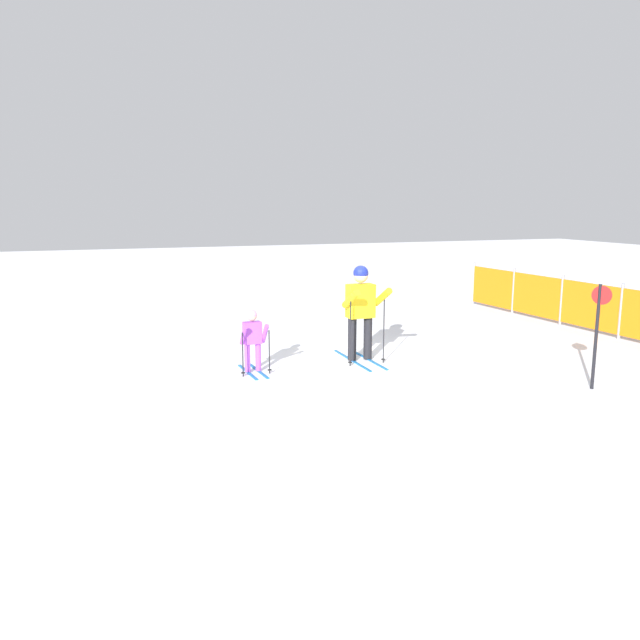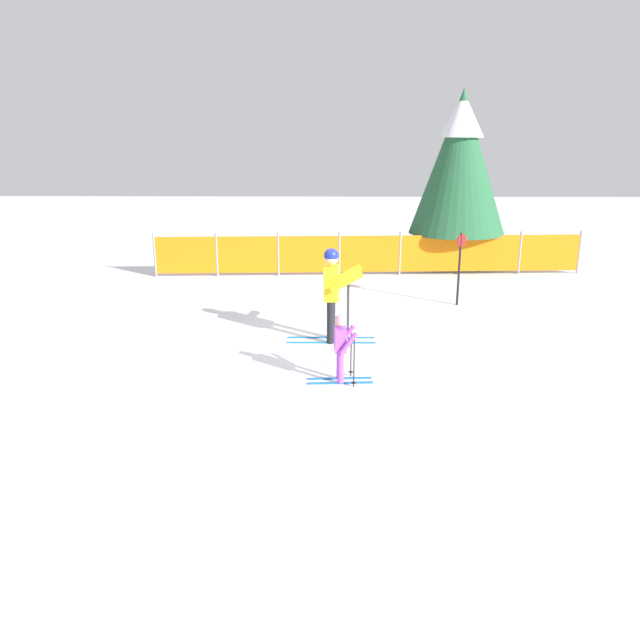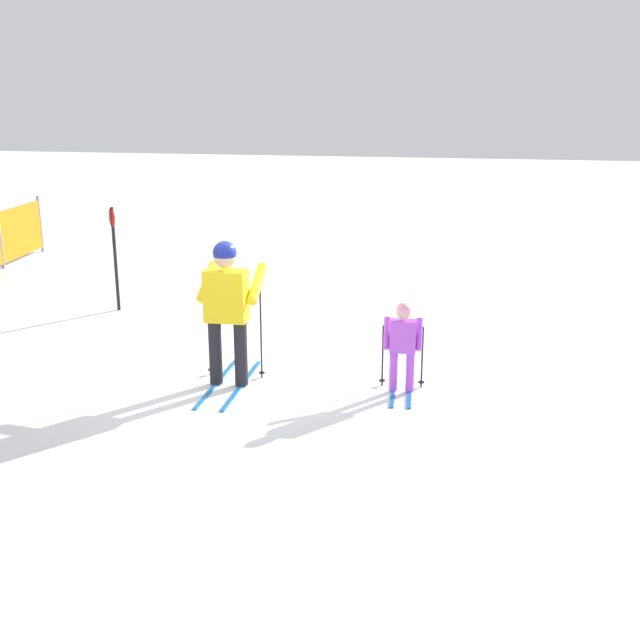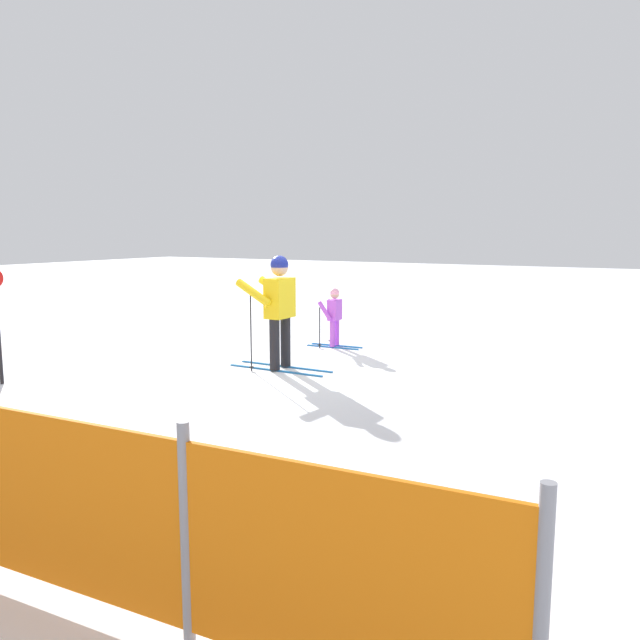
% 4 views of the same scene
% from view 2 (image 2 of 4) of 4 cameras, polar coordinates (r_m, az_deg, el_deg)
% --- Properties ---
extents(ground_plane, '(60.00, 60.00, 0.00)m').
position_cam_2_polar(ground_plane, '(11.14, 1.88, -2.12)').
color(ground_plane, white).
extents(skier_adult, '(1.59, 0.71, 1.68)m').
position_cam_2_polar(skier_adult, '(11.00, 1.18, 3.11)').
color(skier_adult, '#1966B2').
rests_on(skier_adult, ground_plane).
extents(skier_child, '(0.99, 0.52, 1.04)m').
position_cam_2_polar(skier_child, '(9.21, 1.95, -2.13)').
color(skier_child, '#1966B2').
rests_on(skier_child, ground_plane).
extents(safety_fence, '(11.38, 0.70, 1.15)m').
position_cam_2_polar(safety_fence, '(16.71, 4.56, 6.05)').
color(safety_fence, gray).
rests_on(safety_fence, ground_plane).
extents(conifer_far, '(2.59, 2.59, 4.80)m').
position_cam_2_polar(conifer_far, '(17.60, 12.68, 14.07)').
color(conifer_far, '#4C3823').
rests_on(conifer_far, ground_plane).
extents(trail_marker, '(0.23, 0.19, 1.58)m').
position_cam_2_polar(trail_marker, '(13.84, 12.67, 5.26)').
color(trail_marker, black).
rests_on(trail_marker, ground_plane).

